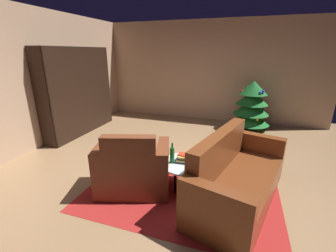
% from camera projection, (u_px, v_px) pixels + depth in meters
% --- Properties ---
extents(ground_plane, '(7.94, 7.94, 0.00)m').
position_uv_depth(ground_plane, '(178.00, 173.00, 3.71)').
color(ground_plane, '#94714D').
extents(wall_back, '(6.18, 0.06, 2.74)m').
position_uv_depth(wall_back, '(212.00, 72.00, 6.29)').
color(wall_back, tan).
rests_on(wall_back, ground).
extents(wall_left, '(0.06, 6.74, 2.74)m').
position_uv_depth(wall_left, '(22.00, 82.00, 4.21)').
color(wall_left, tan).
rests_on(wall_left, ground).
extents(area_rug, '(2.65, 1.82, 0.01)m').
position_uv_depth(area_rug, '(181.00, 191.00, 3.23)').
color(area_rug, maroon).
rests_on(area_rug, ground).
extents(bookshelf_unit, '(0.37, 2.09, 2.01)m').
position_uv_depth(bookshelf_unit, '(83.00, 91.00, 5.46)').
color(bookshelf_unit, black).
rests_on(bookshelf_unit, ground).
extents(armchair_red, '(1.15, 0.93, 0.92)m').
position_uv_depth(armchair_red, '(133.00, 170.00, 3.16)').
color(armchair_red, brown).
rests_on(armchair_red, ground).
extents(couch_red, '(1.26, 2.03, 0.91)m').
position_uv_depth(couch_red, '(236.00, 179.00, 2.98)').
color(couch_red, brown).
rests_on(couch_red, ground).
extents(coffee_table, '(0.69, 0.69, 0.41)m').
position_uv_depth(coffee_table, '(185.00, 165.00, 3.19)').
color(coffee_table, black).
rests_on(coffee_table, ground).
extents(book_stack_on_table, '(0.21, 0.19, 0.12)m').
position_uv_depth(book_stack_on_table, '(183.00, 158.00, 3.20)').
color(book_stack_on_table, '#384C8F').
rests_on(book_stack_on_table, coffee_table).
extents(bottle_on_table, '(0.06, 0.06, 0.30)m').
position_uv_depth(bottle_on_table, '(172.00, 155.00, 3.15)').
color(bottle_on_table, '#115B1C').
rests_on(bottle_on_table, coffee_table).
extents(decorated_tree, '(0.97, 0.97, 1.23)m').
position_uv_depth(decorated_tree, '(251.00, 105.00, 5.66)').
color(decorated_tree, brown).
rests_on(decorated_tree, ground).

